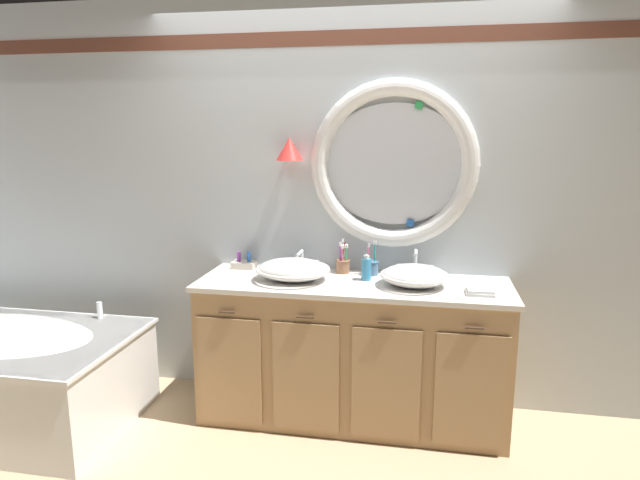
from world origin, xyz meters
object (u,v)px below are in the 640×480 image
toiletry_basket (244,264)px  folded_hand_towel (480,291)px  sink_basin_left (293,269)px  toothbrush_holder_left (343,265)px  soap_dispenser (366,269)px  bathtub (0,369)px  toothbrush_holder_right (371,267)px  sink_basin_right (414,276)px

toiletry_basket → folded_hand_towel: bearing=-12.0°
sink_basin_left → toothbrush_holder_left: 0.35m
soap_dispenser → folded_hand_towel: (0.65, -0.17, -0.06)m
bathtub → toiletry_basket: (1.37, 0.64, 0.57)m
soap_dispenser → toothbrush_holder_right: bearing=80.8°
sink_basin_right → soap_dispenser: (-0.29, 0.08, 0.01)m
soap_dispenser → toiletry_basket: bearing=170.3°
soap_dispenser → sink_basin_left: bearing=-169.4°
sink_basin_right → toiletry_basket: (-1.11, 0.22, -0.04)m
toothbrush_holder_right → toothbrush_holder_left: bearing=174.5°
sink_basin_left → toothbrush_holder_right: toothbrush_holder_right is taller
bathtub → sink_basin_right: (2.48, 0.42, 0.61)m
sink_basin_right → toothbrush_holder_right: size_ratio=1.84×
toothbrush_holder_left → toothbrush_holder_right: same height
bathtub → sink_basin_right: bearing=9.5°
sink_basin_right → toothbrush_holder_left: 0.51m
folded_hand_towel → toiletry_basket: (-1.47, 0.31, 0.01)m
sink_basin_right → toothbrush_holder_right: 0.34m
bathtub → sink_basin_left: bearing=13.3°
sink_basin_left → folded_hand_towel: sink_basin_left is taller
toothbrush_holder_left → toiletry_basket: 0.66m
sink_basin_left → soap_dispenser: 0.44m
toothbrush_holder_left → soap_dispenser: (0.16, -0.14, 0.02)m
sink_basin_left → toothbrush_holder_left: bearing=39.5°
sink_basin_left → folded_hand_towel: 1.09m
toothbrush_holder_left → soap_dispenser: toothbrush_holder_left is taller
toothbrush_holder_left → folded_hand_towel: size_ratio=1.43×
sink_basin_left → folded_hand_towel: bearing=-4.8°
soap_dispenser → toothbrush_holder_left: bearing=138.9°
toothbrush_holder_right → soap_dispenser: 0.13m
toothbrush_holder_right → soap_dispenser: toothbrush_holder_right is taller
toothbrush_holder_right → toiletry_basket: 0.84m
bathtub → folded_hand_towel: 2.91m
bathtub → sink_basin_right: sink_basin_right is taller
sink_basin_left → sink_basin_right: sink_basin_left is taller
bathtub → toothbrush_holder_left: toothbrush_holder_left is taller
toothbrush_holder_left → toothbrush_holder_right: bearing=-5.5°
sink_basin_right → toothbrush_holder_left: toothbrush_holder_left is taller
sink_basin_left → soap_dispenser: (0.44, 0.08, 0.01)m
toiletry_basket → soap_dispenser: bearing=-9.7°
folded_hand_towel → sink_basin_left: bearing=175.2°
sink_basin_left → folded_hand_towel: (1.09, -0.09, -0.05)m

